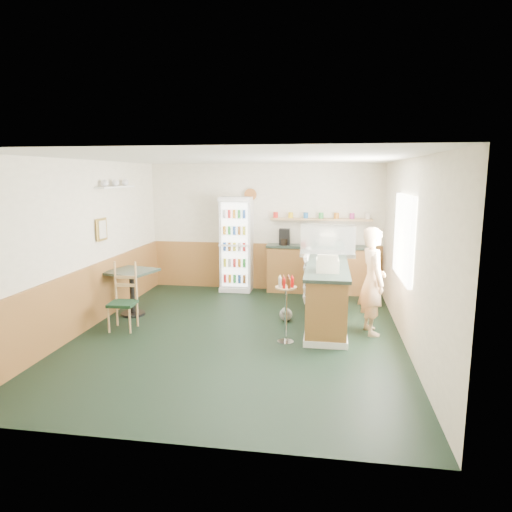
% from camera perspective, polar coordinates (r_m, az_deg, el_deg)
% --- Properties ---
extents(ground, '(6.00, 6.00, 0.00)m').
position_cam_1_polar(ground, '(7.25, -2.21, -9.75)').
color(ground, black).
rests_on(ground, ground).
extents(room_envelope, '(5.04, 6.02, 2.72)m').
position_cam_1_polar(room_envelope, '(7.64, -2.91, 3.04)').
color(room_envelope, white).
rests_on(room_envelope, ground).
extents(service_counter, '(0.68, 3.01, 1.01)m').
position_cam_1_polar(service_counter, '(8.02, 8.80, -4.47)').
color(service_counter, olive).
rests_on(service_counter, ground).
extents(back_counter, '(2.24, 0.42, 1.69)m').
position_cam_1_polar(back_counter, '(9.69, 7.90, -1.40)').
color(back_counter, olive).
rests_on(back_counter, ground).
extents(drinks_fridge, '(0.66, 0.55, 2.01)m').
position_cam_1_polar(drinks_fridge, '(9.73, -2.46, 1.48)').
color(drinks_fridge, white).
rests_on(drinks_fridge, ground).
extents(display_case, '(0.98, 0.51, 0.56)m').
position_cam_1_polar(display_case, '(8.38, 8.97, 1.92)').
color(display_case, silver).
rests_on(display_case, service_counter).
extents(cash_register, '(0.35, 0.37, 0.20)m').
position_cam_1_polar(cash_register, '(7.01, 8.92, -1.15)').
color(cash_register, beige).
rests_on(cash_register, service_counter).
extents(shopkeeper, '(0.52, 0.64, 1.68)m').
position_cam_1_polar(shopkeeper, '(7.31, 14.37, -3.05)').
color(shopkeeper, tan).
rests_on(shopkeeper, ground).
extents(condiment_stand, '(0.32, 0.32, 0.99)m').
position_cam_1_polar(condiment_stand, '(6.73, 3.76, -5.41)').
color(condiment_stand, silver).
rests_on(condiment_stand, ground).
extents(newspaper_rack, '(0.09, 0.42, 0.85)m').
position_cam_1_polar(newspaper_rack, '(8.06, 6.30, -2.94)').
color(newspaper_rack, black).
rests_on(newspaper_rack, ground).
extents(cafe_table, '(0.90, 0.90, 0.81)m').
position_cam_1_polar(cafe_table, '(8.34, -15.27, -3.36)').
color(cafe_table, black).
rests_on(cafe_table, ground).
extents(cafe_chair, '(0.43, 0.43, 1.08)m').
position_cam_1_polar(cafe_chair, '(7.68, -16.12, -4.61)').
color(cafe_chair, black).
rests_on(cafe_chair, ground).
extents(dog_doorstop, '(0.22, 0.28, 0.26)m').
position_cam_1_polar(dog_doorstop, '(7.85, 3.74, -7.24)').
color(dog_doorstop, gray).
rests_on(dog_doorstop, ground).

